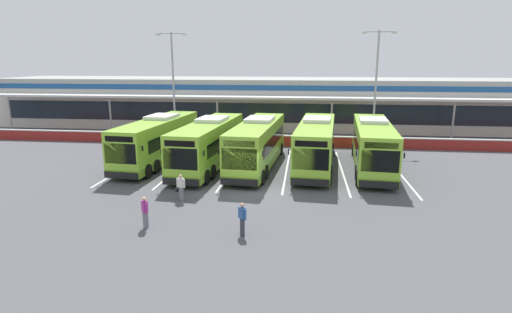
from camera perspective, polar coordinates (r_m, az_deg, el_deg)
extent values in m
plane|color=#4C4C51|center=(26.25, -0.88, -4.89)|extent=(200.00, 200.00, 0.00)
cube|color=beige|center=(52.11, 3.12, 7.25)|extent=(70.00, 10.00, 5.50)
cube|color=#19232D|center=(47.19, 2.71, 6.08)|extent=(66.00, 0.08, 2.20)
cube|color=navy|center=(46.91, 2.75, 9.53)|extent=(68.00, 0.08, 0.60)
cube|color=beige|center=(45.52, 2.60, 8.22)|extent=(67.00, 3.00, 0.24)
cube|color=gray|center=(51.89, 3.16, 10.55)|extent=(70.00, 10.00, 0.50)
cylinder|color=#999999|center=(56.18, -31.07, 5.15)|extent=(0.20, 0.20, 4.20)
cylinder|color=#999999|center=(49.57, -19.62, 5.44)|extent=(0.20, 0.20, 4.20)
cylinder|color=#999999|center=(45.46, -5.40, 5.51)|extent=(0.20, 0.20, 4.20)
cylinder|color=#999999|center=(44.53, 10.46, 5.18)|extent=(0.20, 0.20, 4.20)
cylinder|color=#999999|center=(46.97, 25.78, 4.50)|extent=(0.20, 0.20, 4.20)
cube|color=maroon|center=(40.11, 1.89, 2.21)|extent=(60.00, 0.36, 1.00)
cube|color=#B2B2B2|center=(40.00, 1.90, 2.98)|extent=(60.00, 0.40, 0.10)
cube|color=#8CC633|center=(34.22, -13.50, 2.33)|extent=(3.48, 12.16, 3.19)
cube|color=olive|center=(34.49, -13.38, 0.18)|extent=(3.50, 12.18, 0.56)
cube|color=black|center=(34.54, -13.25, 2.85)|extent=(3.32, 9.77, 0.96)
cube|color=black|center=(29.02, -18.38, 0.38)|extent=(2.31, 0.28, 1.40)
cube|color=black|center=(28.82, -18.54, 2.32)|extent=(2.05, 0.24, 0.40)
cube|color=silver|center=(34.85, -12.97, 5.44)|extent=(2.26, 2.95, 0.28)
cube|color=black|center=(29.28, -18.28, -2.53)|extent=(2.46, 0.35, 0.44)
cube|color=black|center=(28.56, -15.55, 1.10)|extent=(0.09, 0.13, 0.36)
cube|color=black|center=(29.98, -20.53, 1.30)|extent=(0.09, 0.13, 0.36)
cylinder|color=black|center=(38.20, -8.90, 1.53)|extent=(0.40, 1.06, 1.04)
cylinder|color=black|center=(39.08, -12.19, 1.65)|extent=(0.40, 1.06, 1.04)
cylinder|color=black|center=(31.19, -13.80, -1.35)|extent=(0.40, 1.06, 1.04)
cylinder|color=black|center=(32.27, -17.65, -1.11)|extent=(0.40, 1.06, 1.04)
cylinder|color=black|center=(29.98, -14.92, -2.00)|extent=(0.40, 1.06, 1.04)
cylinder|color=black|center=(31.09, -18.88, -1.73)|extent=(0.40, 1.06, 1.04)
cube|color=#8CC633|center=(32.00, -6.57, 1.86)|extent=(3.48, 12.16, 3.19)
cube|color=olive|center=(32.28, -6.51, -0.42)|extent=(3.50, 12.18, 0.56)
cube|color=black|center=(32.32, -6.37, 2.42)|extent=(3.32, 9.77, 0.96)
cube|color=black|center=(26.50, -10.50, -0.34)|extent=(2.31, 0.28, 1.40)
cube|color=black|center=(26.28, -10.60, 1.78)|extent=(2.05, 0.24, 0.40)
cube|color=silver|center=(32.64, -6.11, 5.19)|extent=(2.26, 2.95, 0.28)
cube|color=black|center=(26.79, -10.45, -3.51)|extent=(2.46, 0.35, 0.44)
cube|color=black|center=(26.24, -7.30, 0.43)|extent=(0.09, 0.13, 0.36)
cube|color=black|center=(27.30, -13.10, 0.69)|extent=(0.09, 0.13, 0.36)
cylinder|color=black|center=(36.29, -2.50, 1.06)|extent=(0.40, 1.06, 1.04)
cylinder|color=black|center=(36.92, -6.11, 1.21)|extent=(0.40, 1.06, 1.04)
cylinder|color=black|center=(28.99, -6.18, -2.14)|extent=(0.40, 1.06, 1.04)
cylinder|color=black|center=(29.78, -10.57, -1.87)|extent=(0.40, 1.06, 1.04)
cylinder|color=black|center=(27.71, -7.04, -2.89)|extent=(0.40, 1.06, 1.04)
cylinder|color=black|center=(28.54, -11.61, -2.59)|extent=(0.40, 1.06, 1.04)
cube|color=#8CC633|center=(31.74, 0.18, 1.86)|extent=(3.48, 12.16, 3.19)
cube|color=olive|center=(32.03, 0.18, -0.45)|extent=(3.50, 12.18, 0.56)
cube|color=black|center=(32.08, 0.32, 2.42)|extent=(3.32, 9.77, 0.96)
cube|color=black|center=(26.03, -2.35, -0.36)|extent=(2.31, 0.28, 1.40)
cube|color=black|center=(25.81, -2.38, 1.79)|extent=(2.05, 0.24, 0.40)
cube|color=silver|center=(32.42, 0.53, 5.21)|extent=(2.26, 2.95, 0.28)
cube|color=black|center=(26.32, -2.38, -3.59)|extent=(2.46, 0.35, 0.44)
cube|color=black|center=(25.99, 0.94, 0.41)|extent=(0.09, 0.13, 0.36)
cube|color=black|center=(26.66, -5.22, 0.69)|extent=(0.09, 0.13, 0.36)
cylinder|color=black|center=(36.27, 3.44, 1.04)|extent=(0.40, 1.06, 1.04)
cylinder|color=black|center=(36.67, -0.26, 1.20)|extent=(0.40, 1.06, 1.04)
cylinder|color=black|center=(28.79, 1.28, -2.17)|extent=(0.40, 1.06, 1.04)
cylinder|color=black|center=(29.28, -3.33, -1.93)|extent=(0.40, 1.06, 1.04)
cylinder|color=black|center=(27.46, 0.77, -2.93)|extent=(0.40, 1.06, 1.04)
cylinder|color=black|center=(27.98, -4.05, -2.66)|extent=(0.40, 1.06, 1.04)
cube|color=#8CC633|center=(32.03, 8.34, 1.82)|extent=(3.48, 12.16, 3.19)
cube|color=olive|center=(32.31, 8.26, -0.46)|extent=(3.50, 12.18, 0.56)
cube|color=black|center=(32.38, 8.40, 2.38)|extent=(3.32, 9.77, 0.96)
cube|color=black|center=(26.20, 7.62, -0.39)|extent=(2.31, 0.28, 1.40)
cube|color=black|center=(25.97, 7.69, 1.75)|extent=(2.05, 0.24, 0.40)
cube|color=silver|center=(32.73, 8.54, 5.14)|extent=(2.26, 2.95, 0.28)
cube|color=black|center=(26.48, 7.51, -3.60)|extent=(2.46, 0.35, 0.44)
cube|color=black|center=(26.41, 10.85, 0.38)|extent=(0.09, 0.13, 0.36)
cube|color=black|center=(26.58, 4.57, 0.66)|extent=(0.09, 0.13, 0.36)
cylinder|color=black|center=(36.78, 10.53, 1.01)|extent=(0.40, 1.06, 1.04)
cylinder|color=black|center=(36.88, 6.82, 1.17)|extent=(0.40, 1.06, 1.04)
cylinder|color=black|center=(29.20, 10.24, -2.16)|extent=(0.40, 1.06, 1.04)
cylinder|color=black|center=(29.32, 5.57, -1.94)|extent=(0.40, 1.06, 1.04)
cylinder|color=black|center=(27.85, 10.17, -2.92)|extent=(0.40, 1.06, 1.04)
cylinder|color=black|center=(27.98, 5.27, -2.68)|extent=(0.40, 1.06, 1.04)
cube|color=#8CC633|center=(32.45, 15.97, 1.60)|extent=(3.48, 12.16, 3.19)
cube|color=olive|center=(32.73, 15.82, -0.66)|extent=(3.50, 12.18, 0.56)
cube|color=black|center=(32.80, 15.94, 2.15)|extent=(3.32, 9.77, 0.96)
cube|color=black|center=(26.63, 16.93, -0.63)|extent=(2.31, 0.28, 1.40)
cube|color=black|center=(26.41, 17.08, 1.47)|extent=(2.05, 0.24, 0.40)
cube|color=silver|center=(33.15, 16.03, 4.87)|extent=(2.26, 2.95, 0.28)
cube|color=black|center=(26.91, 16.74, -3.78)|extent=(2.46, 0.35, 0.44)
cube|color=black|center=(27.08, 19.97, 0.13)|extent=(0.09, 0.13, 0.36)
cube|color=black|center=(26.78, 13.82, 0.41)|extent=(0.09, 0.13, 0.36)
cylinder|color=black|center=(37.33, 17.14, 0.82)|extent=(0.40, 1.06, 1.04)
cylinder|color=black|center=(37.15, 13.47, 0.99)|extent=(0.40, 1.06, 1.04)
cylinder|color=black|center=(29.79, 18.54, -2.34)|extent=(0.40, 1.06, 1.04)
cylinder|color=black|center=(29.57, 13.95, -2.15)|extent=(0.40, 1.06, 1.04)
cylinder|color=black|center=(28.46, 18.87, -3.09)|extent=(0.40, 1.06, 1.04)
cylinder|color=black|center=(28.22, 14.06, -2.89)|extent=(0.40, 1.06, 1.04)
cube|color=silver|center=(34.68, -16.96, -0.96)|extent=(0.14, 13.00, 0.01)
cube|color=silver|center=(33.23, -10.31, -1.20)|extent=(0.14, 13.00, 0.01)
cube|color=silver|center=(32.26, -3.15, -1.44)|extent=(0.14, 13.00, 0.01)
cube|color=silver|center=(31.81, 4.32, -1.67)|extent=(0.14, 13.00, 0.01)
cube|color=silver|center=(31.92, 11.88, -1.87)|extent=(0.14, 13.00, 0.01)
cube|color=silver|center=(32.58, 19.26, -2.04)|extent=(0.14, 13.00, 0.01)
cube|color=slate|center=(24.95, -10.46, -5.08)|extent=(0.18, 0.21, 0.84)
cube|color=slate|center=(24.77, -10.30, -5.21)|extent=(0.18, 0.21, 0.84)
cube|color=silver|center=(24.65, -10.45, -3.60)|extent=(0.38, 0.30, 0.56)
cube|color=silver|center=(24.77, -10.88, -3.60)|extent=(0.11, 0.12, 0.54)
cube|color=silver|center=(24.55, -10.01, -3.72)|extent=(0.11, 0.12, 0.54)
sphere|color=tan|center=(24.54, -10.48, -2.73)|extent=(0.22, 0.22, 0.22)
cube|color=black|center=(24.96, -10.94, -4.59)|extent=(0.19, 0.30, 0.22)
cylinder|color=black|center=(24.91, -10.96, -4.19)|extent=(0.02, 0.02, 0.16)
cube|color=slate|center=(21.48, -15.08, -8.39)|extent=(0.23, 0.23, 0.84)
cube|color=slate|center=(21.30, -15.21, -8.58)|extent=(0.23, 0.23, 0.84)
cube|color=#A32D89|center=(21.14, -15.26, -6.72)|extent=(0.39, 0.40, 0.56)
cube|color=#A32D89|center=(21.35, -15.48, -6.62)|extent=(0.13, 0.13, 0.54)
cube|color=#A32D89|center=(20.96, -15.03, -6.96)|extent=(0.13, 0.13, 0.54)
sphere|color=#DBB293|center=(21.02, -15.32, -5.72)|extent=(0.22, 0.22, 0.22)
cube|color=#33333D|center=(19.94, -1.92, -9.63)|extent=(0.23, 0.23, 0.84)
cube|color=#33333D|center=(19.76, -1.91, -9.86)|extent=(0.23, 0.23, 0.84)
cube|color=#2D5693|center=(19.59, -1.93, -7.86)|extent=(0.40, 0.39, 0.56)
cube|color=#2D5693|center=(19.76, -2.32, -7.75)|extent=(0.13, 0.13, 0.54)
cube|color=#2D5693|center=(19.43, -1.54, -8.12)|extent=(0.13, 0.13, 0.54)
sphere|color=tan|center=(19.45, -1.94, -6.79)|extent=(0.22, 0.22, 0.22)
cylinder|color=#9E9EA3|center=(44.25, -11.42, 9.52)|extent=(0.20, 0.20, 11.00)
cylinder|color=#9E9EA3|center=(44.25, -11.75, 16.45)|extent=(2.80, 0.10, 0.10)
cube|color=silver|center=(44.70, -13.52, 16.20)|extent=(0.44, 0.28, 0.20)
cube|color=silver|center=(43.83, -9.93, 16.43)|extent=(0.44, 0.28, 0.20)
cylinder|color=#9E9EA3|center=(42.36, 16.33, 9.10)|extent=(0.20, 0.20, 11.00)
cylinder|color=#9E9EA3|center=(42.36, 16.81, 16.33)|extent=(2.80, 0.10, 0.10)
cube|color=silver|center=(42.15, 14.85, 16.33)|extent=(0.44, 0.28, 0.20)
cube|color=silver|center=(42.60, 18.73, 16.04)|extent=(0.44, 0.28, 0.20)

